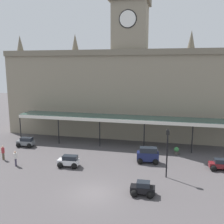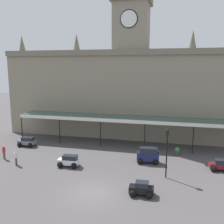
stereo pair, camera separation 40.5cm
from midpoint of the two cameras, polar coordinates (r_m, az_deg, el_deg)
name	(u,v)px [view 1 (the left image)]	position (r m, az deg, el deg)	size (l,w,h in m)	color
ground_plane	(94,193)	(22.62, -4.58, -17.77)	(140.00, 140.00, 0.00)	#4D494B
station_building	(130,90)	(38.43, 3.70, 5.07)	(38.07, 5.85, 20.37)	gray
entrance_canopy	(123,118)	(33.89, 2.23, -1.35)	(29.63, 3.26, 3.94)	#38564C
car_white_estate	(69,162)	(27.95, -10.13, -10.98)	(2.31, 1.65, 1.27)	silver
car_black_sedan	(143,189)	(22.19, 6.39, -16.92)	(2.08, 1.57, 1.19)	black
car_navy_van	(148,156)	(28.79, 7.67, -9.75)	(2.49, 1.76, 1.77)	#19214C
car_grey_estate	(26,143)	(36.00, -19.18, -6.52)	(2.30, 1.62, 1.27)	slate
car_maroon_sedan	(219,165)	(28.94, 22.65, -11.01)	(2.11, 1.62, 1.19)	maroon
pedestrian_crossing_forecourt	(15,158)	(29.64, -21.29, -9.58)	(0.34, 0.36, 1.67)	#3F384C
pedestrian_near_entrance	(3,152)	(31.98, -23.67, -8.29)	(0.36, 0.34, 1.67)	brown
victorian_lamppost	(167,147)	(24.77, 11.89, -7.82)	(0.30, 0.30, 4.85)	black
planter_by_canopy	(176,151)	(32.07, 13.95, -8.45)	(0.60, 0.60, 0.96)	#47423D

